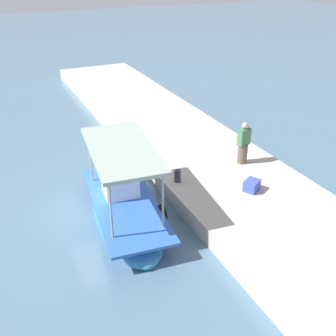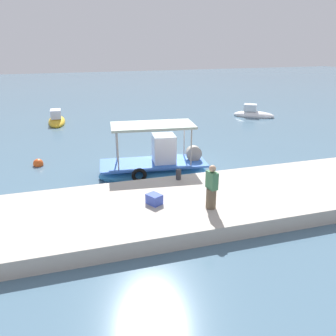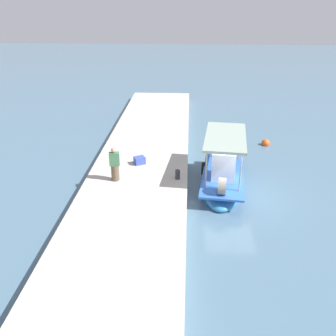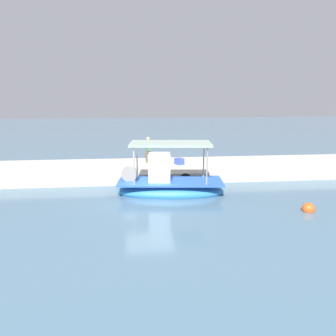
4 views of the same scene
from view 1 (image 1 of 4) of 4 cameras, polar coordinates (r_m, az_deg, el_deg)
name	(u,v)px [view 1 (image 1 of 4)]	position (r m, az deg, el deg)	size (l,w,h in m)	color
ground_plane	(104,205)	(14.76, -9.09, -5.27)	(120.00, 120.00, 0.00)	slate
dock_quay	(217,172)	(16.27, 6.95, -0.51)	(36.00, 5.05, 0.61)	#BDB3A6
main_fishing_boat	(124,205)	(13.75, -6.23, -5.29)	(5.78, 2.62, 3.05)	#2E7CB9
fisherman_near_bollard	(243,145)	(16.14, 10.68, 3.26)	(0.44, 0.52, 1.72)	brown
mooring_bollard	(177,176)	(14.72, 1.36, -1.13)	(0.24, 0.24, 0.47)	#2D2D33
cargo_crate	(252,185)	(14.50, 11.85, -2.45)	(0.55, 0.44, 0.40)	#3B51BA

